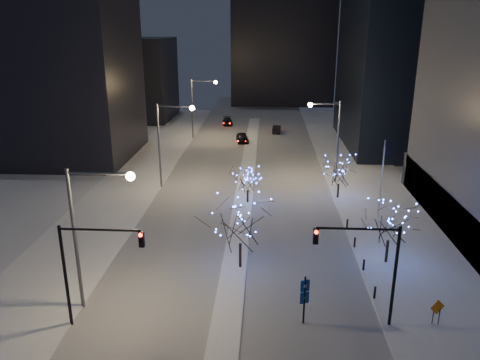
# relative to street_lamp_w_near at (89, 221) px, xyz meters

# --- Properties ---
(ground) EXTENTS (160.00, 160.00, 0.00)m
(ground) POSITION_rel_street_lamp_w_near_xyz_m (8.94, -2.00, -6.50)
(ground) COLOR white
(ground) RESTS_ON ground
(road) EXTENTS (20.00, 130.00, 0.02)m
(road) POSITION_rel_street_lamp_w_near_xyz_m (8.94, 33.00, -6.49)
(road) COLOR #A2A7B0
(road) RESTS_ON ground
(median) EXTENTS (2.00, 80.00, 0.15)m
(median) POSITION_rel_street_lamp_w_near_xyz_m (8.94, 28.00, -6.42)
(median) COLOR white
(median) RESTS_ON ground
(east_sidewalk) EXTENTS (10.00, 90.00, 0.15)m
(east_sidewalk) POSITION_rel_street_lamp_w_near_xyz_m (23.94, 18.00, -6.42)
(east_sidewalk) COLOR white
(east_sidewalk) RESTS_ON ground
(west_sidewalk) EXTENTS (8.00, 90.00, 0.15)m
(west_sidewalk) POSITION_rel_street_lamp_w_near_xyz_m (-5.06, 18.00, -6.42)
(west_sidewalk) COLOR white
(west_sidewalk) RESTS_ON ground
(filler_west_near) EXTENTS (22.00, 18.00, 24.00)m
(filler_west_near) POSITION_rel_street_lamp_w_near_xyz_m (-19.06, 38.00, 5.50)
(filler_west_near) COLOR black
(filler_west_near) RESTS_ON ground
(filler_west_far) EXTENTS (18.00, 16.00, 16.00)m
(filler_west_far) POSITION_rel_street_lamp_w_near_xyz_m (-17.06, 68.00, 1.50)
(filler_west_far) COLOR black
(filler_west_far) RESTS_ON ground
(horizon_block) EXTENTS (24.00, 14.00, 42.00)m
(horizon_block) POSITION_rel_street_lamp_w_near_xyz_m (14.94, 90.00, 14.50)
(horizon_block) COLOR black
(horizon_block) RESTS_ON ground
(street_lamp_w_near) EXTENTS (4.40, 0.56, 10.00)m
(street_lamp_w_near) POSITION_rel_street_lamp_w_near_xyz_m (0.00, 0.00, 0.00)
(street_lamp_w_near) COLOR #595E66
(street_lamp_w_near) RESTS_ON ground
(street_lamp_w_mid) EXTENTS (4.40, 0.56, 10.00)m
(street_lamp_w_mid) POSITION_rel_street_lamp_w_near_xyz_m (0.00, 25.00, 0.00)
(street_lamp_w_mid) COLOR #595E66
(street_lamp_w_mid) RESTS_ON ground
(street_lamp_w_far) EXTENTS (4.40, 0.56, 10.00)m
(street_lamp_w_far) POSITION_rel_street_lamp_w_near_xyz_m (0.00, 50.00, 0.00)
(street_lamp_w_far) COLOR #595E66
(street_lamp_w_far) RESTS_ON ground
(street_lamp_east) EXTENTS (3.90, 0.56, 10.00)m
(street_lamp_east) POSITION_rel_street_lamp_w_near_xyz_m (19.02, 28.00, -0.05)
(street_lamp_east) COLOR #595E66
(street_lamp_east) RESTS_ON ground
(traffic_signal_west) EXTENTS (5.26, 0.43, 7.00)m
(traffic_signal_west) POSITION_rel_street_lamp_w_near_xyz_m (0.50, -2.00, -1.74)
(traffic_signal_west) COLOR black
(traffic_signal_west) RESTS_ON ground
(traffic_signal_east) EXTENTS (5.26, 0.43, 7.00)m
(traffic_signal_east) POSITION_rel_street_lamp_w_near_xyz_m (17.88, -1.00, -1.74)
(traffic_signal_east) COLOR black
(traffic_signal_east) RESTS_ON ground
(flagpoles) EXTENTS (1.35, 2.60, 8.00)m
(flagpoles) POSITION_rel_street_lamp_w_near_xyz_m (22.30, 15.25, -1.70)
(flagpoles) COLOR silver
(flagpoles) RESTS_ON east_sidewalk
(bollards) EXTENTS (0.16, 12.16, 0.90)m
(bollards) POSITION_rel_street_lamp_w_near_xyz_m (19.14, 8.00, -5.90)
(bollards) COLOR black
(bollards) RESTS_ON east_sidewalk
(car_near) EXTENTS (2.48, 4.77, 1.55)m
(car_near) POSITION_rel_street_lamp_w_near_xyz_m (7.44, 47.97, -5.72)
(car_near) COLOR black
(car_near) RESTS_ON ground
(car_mid) EXTENTS (1.76, 4.13, 1.32)m
(car_mid) POSITION_rel_street_lamp_w_near_xyz_m (13.27, 55.76, -5.84)
(car_mid) COLOR black
(car_mid) RESTS_ON ground
(car_far) EXTENTS (2.36, 4.64, 1.29)m
(car_far) POSITION_rel_street_lamp_w_near_xyz_m (3.84, 62.01, -5.85)
(car_far) COLOR black
(car_far) RESTS_ON ground
(holiday_tree_median_near) EXTENTS (6.67, 6.67, 6.29)m
(holiday_tree_median_near) POSITION_rel_street_lamp_w_near_xyz_m (9.44, 5.99, -2.39)
(holiday_tree_median_near) COLOR black
(holiday_tree_median_near) RESTS_ON median
(holiday_tree_median_far) EXTENTS (3.88, 3.88, 4.03)m
(holiday_tree_median_far) POSITION_rel_street_lamp_w_near_xyz_m (9.44, 20.35, -3.79)
(holiday_tree_median_far) COLOR black
(holiday_tree_median_far) RESTS_ON median
(holiday_tree_plaza_near) EXTENTS (4.25, 4.25, 5.35)m
(holiday_tree_plaza_near) POSITION_rel_street_lamp_w_near_xyz_m (21.24, 7.48, -2.89)
(holiday_tree_plaza_near) COLOR black
(holiday_tree_plaza_near) RESTS_ON east_sidewalk
(holiday_tree_plaza_far) EXTENTS (4.39, 4.39, 4.74)m
(holiday_tree_plaza_far) POSITION_rel_street_lamp_w_near_xyz_m (19.44, 22.35, -3.35)
(holiday_tree_plaza_far) COLOR black
(holiday_tree_plaza_far) RESTS_ON east_sidewalk
(wayfinding_sign) EXTENTS (0.59, 0.30, 3.43)m
(wayfinding_sign) POSITION_rel_street_lamp_w_near_xyz_m (13.94, -1.00, -4.40)
(wayfinding_sign) COLOR black
(wayfinding_sign) RESTS_ON ground
(construction_sign) EXTENTS (1.03, 0.43, 1.79)m
(construction_sign) POSITION_rel_street_lamp_w_near_xyz_m (22.41, -0.80, -5.27)
(construction_sign) COLOR black
(construction_sign) RESTS_ON east_sidewalk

